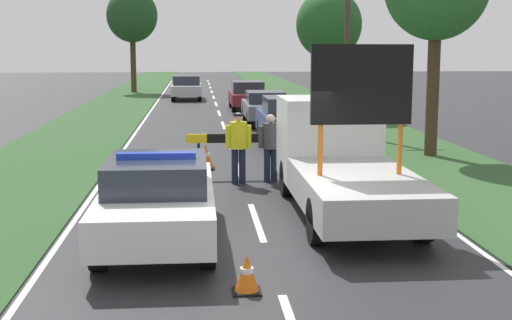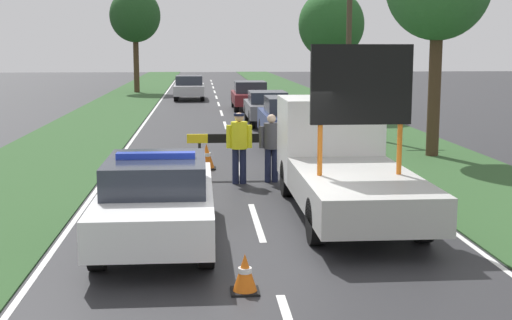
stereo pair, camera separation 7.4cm
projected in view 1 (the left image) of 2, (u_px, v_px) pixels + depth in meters
name	position (u px, v px, depth m)	size (l,w,h in m)	color
ground_plane	(265.00, 246.00, 11.78)	(160.00, 160.00, 0.00)	#28282B
lane_markings	(221.00, 119.00, 32.21)	(6.98, 74.74, 0.01)	silver
grass_verge_left	(96.00, 122.00, 31.01)	(3.93, 120.00, 0.03)	#2D5128
grass_verge_right	(345.00, 120.00, 31.91)	(3.93, 120.00, 0.03)	#2D5128
police_car	(158.00, 198.00, 11.94)	(1.85, 4.95, 1.55)	white
work_truck	(340.00, 158.00, 14.31)	(2.06, 6.17, 3.31)	white
road_barrier	(248.00, 141.00, 17.94)	(3.14, 0.08, 1.09)	black
police_officer	(238.00, 142.00, 16.96)	(0.62, 0.39, 1.72)	#191E38
pedestrian_civilian	(271.00, 142.00, 17.19)	(0.59, 0.38, 1.66)	#191E38
traffic_cone_near_police	(205.00, 156.00, 19.17)	(0.49, 0.49, 0.68)	black
traffic_cone_centre_front	(247.00, 273.00, 9.53)	(0.38, 0.38, 0.54)	black
queued_car_hatch_blue	(289.00, 121.00, 23.32)	(1.84, 4.38, 1.64)	navy
queued_car_suv_grey	(265.00, 107.00, 29.96)	(1.72, 4.41, 1.40)	slate
queued_car_wagon_maroon	(247.00, 95.00, 36.92)	(1.78, 4.60, 1.47)	maroon
queued_car_sedan_silver	(187.00, 87.00, 43.83)	(1.82, 4.34, 1.48)	#B2B2B7
roadside_tree_near_right	(329.00, 25.00, 32.46)	(3.00, 3.00, 5.83)	#42301E
roadside_tree_mid_left	(132.00, 16.00, 49.71)	(3.54, 3.54, 7.24)	#42301E
utility_pole	(347.00, 42.00, 25.99)	(1.20, 0.20, 6.62)	#473828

